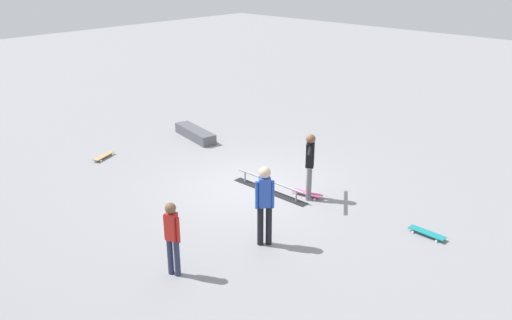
# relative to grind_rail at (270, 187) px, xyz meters

# --- Properties ---
(ground_plane) EXTENTS (60.00, 60.00, 0.00)m
(ground_plane) POSITION_rel_grind_rail_xyz_m (0.46, 0.12, -0.14)
(ground_plane) COLOR gray
(grind_rail) EXTENTS (2.30, 0.24, 0.32)m
(grind_rail) POSITION_rel_grind_rail_xyz_m (0.00, 0.00, 0.00)
(grind_rail) COLOR black
(grind_rail) RESTS_ON ground_plane
(skate_ledge) EXTENTS (1.95, 0.85, 0.32)m
(skate_ledge) POSITION_rel_grind_rail_xyz_m (4.48, -1.42, 0.02)
(skate_ledge) COLOR #595960
(skate_ledge) RESTS_ON ground_plane
(skater_main) EXTENTS (0.80, 1.15, 1.66)m
(skater_main) POSITION_rel_grind_rail_xyz_m (-0.95, -0.36, 0.82)
(skater_main) COLOR slate
(skater_main) RESTS_ON ground_plane
(skateboard_main) EXTENTS (0.82, 0.35, 0.09)m
(skateboard_main) POSITION_rel_grind_rail_xyz_m (-0.84, -0.45, -0.06)
(skateboard_main) COLOR #E05993
(skateboard_main) RESTS_ON ground_plane
(bystander_red_shirt) EXTENTS (0.34, 0.22, 1.48)m
(bystander_red_shirt) POSITION_rel_grind_rail_xyz_m (-1.13, 3.93, 0.70)
(bystander_red_shirt) COLOR #2D3351
(bystander_red_shirt) RESTS_ON ground_plane
(bystander_blue_shirt) EXTENTS (0.31, 0.34, 1.72)m
(bystander_blue_shirt) POSITION_rel_grind_rail_xyz_m (-1.62, 1.98, 0.83)
(bystander_blue_shirt) COLOR black
(bystander_blue_shirt) RESTS_ON ground_plane
(loose_skateboard_natural) EXTENTS (0.48, 0.82, 0.09)m
(loose_skateboard_natural) POSITION_rel_grind_rail_xyz_m (5.09, 1.58, -0.06)
(loose_skateboard_natural) COLOR tan
(loose_skateboard_natural) RESTS_ON ground_plane
(loose_skateboard_teal) EXTENTS (0.81, 0.28, 0.09)m
(loose_skateboard_teal) POSITION_rel_grind_rail_xyz_m (-3.91, -0.62, -0.06)
(loose_skateboard_teal) COLOR teal
(loose_skateboard_teal) RESTS_ON ground_plane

